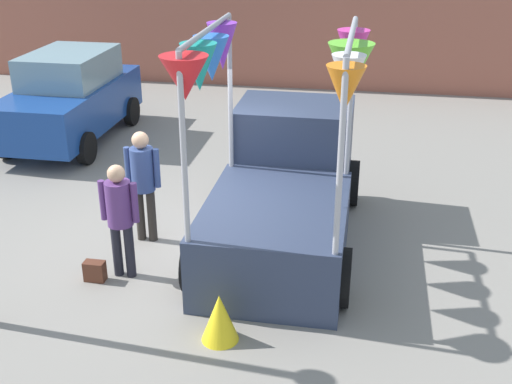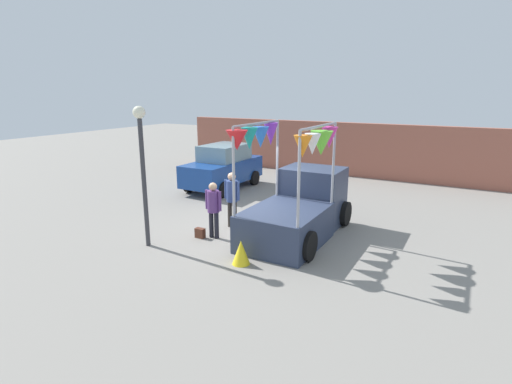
# 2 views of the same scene
# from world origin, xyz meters

# --- Properties ---
(ground_plane) EXTENTS (60.00, 60.00, 0.00)m
(ground_plane) POSITION_xyz_m (0.00, 0.00, 0.00)
(ground_plane) COLOR gray
(vendor_truck) EXTENTS (2.37, 4.11, 3.29)m
(vendor_truck) POSITION_xyz_m (1.29, 0.59, 0.93)
(vendor_truck) COLOR #2D3851
(vendor_truck) RESTS_ON ground
(parked_car) EXTENTS (1.88, 4.00, 1.88)m
(parked_car) POSITION_xyz_m (-3.78, 4.20, 0.94)
(parked_car) COLOR navy
(parked_car) RESTS_ON ground
(person_customer) EXTENTS (0.53, 0.34, 1.62)m
(person_customer) POSITION_xyz_m (-0.70, -0.93, 0.97)
(person_customer) COLOR black
(person_customer) RESTS_ON ground
(person_vendor) EXTENTS (0.53, 0.34, 1.72)m
(person_vendor) POSITION_xyz_m (-0.74, 0.11, 1.04)
(person_vendor) COLOR #2D2823
(person_vendor) RESTS_ON ground
(handbag) EXTENTS (0.28, 0.16, 0.28)m
(handbag) POSITION_xyz_m (-1.05, -1.13, 0.14)
(handbag) COLOR #592D1E
(handbag) RESTS_ON ground
(street_lamp) EXTENTS (0.32, 0.32, 3.73)m
(street_lamp) POSITION_xyz_m (-1.93, -2.29, 2.45)
(street_lamp) COLOR #333338
(street_lamp) RESTS_ON ground
(brick_boundary_wall) EXTENTS (18.00, 0.36, 2.60)m
(brick_boundary_wall) POSITION_xyz_m (0.00, 9.49, 1.30)
(brick_boundary_wall) COLOR #9E5947
(brick_boundary_wall) RESTS_ON ground
(folded_kite_bundle_sunflower) EXTENTS (0.62, 0.62, 0.60)m
(folded_kite_bundle_sunflower) POSITION_xyz_m (0.91, -2.09, 0.30)
(folded_kite_bundle_sunflower) COLOR yellow
(folded_kite_bundle_sunflower) RESTS_ON ground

